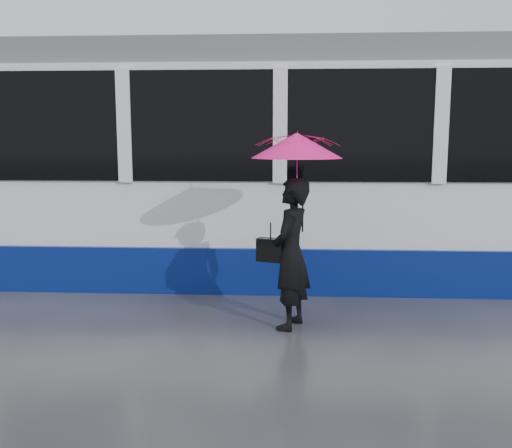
{
  "coord_description": "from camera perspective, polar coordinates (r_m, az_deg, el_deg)",
  "views": [
    {
      "loc": [
        1.05,
        -6.03,
        2.04
      ],
      "look_at": [
        0.69,
        0.24,
        1.1
      ],
      "focal_mm": 40.0,
      "sensor_mm": 36.0,
      "label": 1
    }
  ],
  "objects": [
    {
      "name": "ground",
      "position": [
        6.45,
        -6.32,
        -9.97
      ],
      "size": [
        90.0,
        90.0,
        0.0
      ],
      "primitive_type": "plane",
      "color": "#28282C",
      "rests_on": "ground"
    },
    {
      "name": "rails",
      "position": [
        8.83,
        -3.62,
        -4.79
      ],
      "size": [
        34.0,
        1.51,
        0.02
      ],
      "color": "#3F3D38",
      "rests_on": "ground"
    },
    {
      "name": "tram",
      "position": [
        8.87,
        18.99,
        5.46
      ],
      "size": [
        26.0,
        2.56,
        3.35
      ],
      "color": "white",
      "rests_on": "ground"
    },
    {
      "name": "woman",
      "position": [
        6.14,
        3.51,
        -3.02
      ],
      "size": [
        0.56,
        0.69,
        1.63
      ],
      "primitive_type": "imported",
      "rotation": [
        0.0,
        0.0,
        -1.9
      ],
      "color": "black",
      "rests_on": "ground"
    },
    {
      "name": "umbrella",
      "position": [
        6.02,
        4.07,
        6.08
      ],
      "size": [
        1.22,
        1.22,
        1.1
      ],
      "rotation": [
        0.0,
        0.0,
        -0.33
      ],
      "color": "#E81368",
      "rests_on": "ground"
    },
    {
      "name": "handbag",
      "position": [
        6.15,
        1.46,
        -2.6
      ],
      "size": [
        0.32,
        0.21,
        0.43
      ],
      "rotation": [
        0.0,
        0.0,
        -0.33
      ],
      "color": "black",
      "rests_on": "ground"
    }
  ]
}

